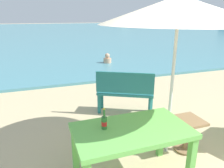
% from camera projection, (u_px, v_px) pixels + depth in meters
% --- Properties ---
extents(sea_water, '(120.00, 50.00, 0.08)m').
position_uv_depth(sea_water, '(50.00, 30.00, 29.32)').
color(sea_water, teal).
rests_on(sea_water, ground_plane).
extents(picnic_table_green, '(1.40, 0.80, 0.76)m').
position_uv_depth(picnic_table_green, '(132.00, 136.00, 2.61)').
color(picnic_table_green, '#60B24C').
rests_on(picnic_table_green, ground_plane).
extents(beer_bottle_amber, '(0.07, 0.07, 0.26)m').
position_uv_depth(beer_bottle_amber, '(104.00, 122.00, 2.54)').
color(beer_bottle_amber, '#2D662D').
rests_on(beer_bottle_amber, picnic_table_green).
extents(patio_umbrella, '(2.10, 2.10, 2.30)m').
position_uv_depth(patio_umbrella, '(179.00, 10.00, 2.75)').
color(patio_umbrella, silver).
rests_on(patio_umbrella, ground_plane).
extents(side_table_wood, '(0.44, 0.44, 0.54)m').
position_uv_depth(side_table_wood, '(187.00, 130.00, 3.32)').
color(side_table_wood, olive).
rests_on(side_table_wood, ground_plane).
extents(bench_teal_center, '(1.23, 0.89, 0.95)m').
position_uv_depth(bench_teal_center, '(125.00, 90.00, 4.54)').
color(bench_teal_center, '#237275').
rests_on(bench_teal_center, ground_plane).
extents(swimmer_person, '(0.34, 0.34, 0.41)m').
position_uv_depth(swimmer_person, '(107.00, 59.00, 9.28)').
color(swimmer_person, tan).
rests_on(swimmer_person, sea_water).
extents(boat_ferry, '(5.39, 1.47, 1.96)m').
position_uv_depth(boat_ferry, '(126.00, 21.00, 46.35)').
color(boat_ferry, gray).
rests_on(boat_ferry, sea_water).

